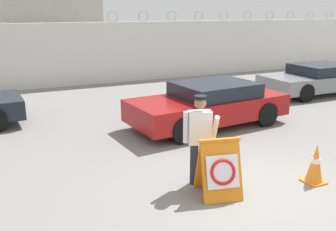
% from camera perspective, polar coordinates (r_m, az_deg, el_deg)
% --- Properties ---
extents(ground_plane, '(90.00, 90.00, 0.00)m').
position_cam_1_polar(ground_plane, '(7.11, 13.90, -10.76)').
color(ground_plane, gray).
extents(perimeter_wall, '(36.00, 0.30, 3.08)m').
position_cam_1_polar(perimeter_wall, '(16.65, -10.58, 9.33)').
color(perimeter_wall, silver).
rests_on(perimeter_wall, ground_plane).
extents(building_block, '(7.95, 6.74, 3.89)m').
position_cam_1_polar(building_block, '(20.45, -23.32, 11.25)').
color(building_block, '#B2ADA3').
rests_on(building_block, ground_plane).
extents(barricade_sign, '(0.82, 0.83, 1.04)m').
position_cam_1_polar(barricade_sign, '(6.53, 7.89, -7.95)').
color(barricade_sign, orange).
rests_on(barricade_sign, ground_plane).
extents(security_guard, '(0.60, 0.50, 1.68)m').
position_cam_1_polar(security_guard, '(6.78, 4.82, -3.20)').
color(security_guard, '#232838').
rests_on(security_guard, ground_plane).
extents(traffic_cone_near, '(0.37, 0.37, 0.76)m').
position_cam_1_polar(traffic_cone_near, '(7.51, 21.55, -6.84)').
color(traffic_cone_near, orange).
rests_on(traffic_cone_near, ground_plane).
extents(parked_car_rear_sedan, '(4.56, 2.29, 1.20)m').
position_cam_1_polar(parked_car_rear_sedan, '(10.41, 6.29, 1.78)').
color(parked_car_rear_sedan, black).
rests_on(parked_car_rear_sedan, ground_plane).
extents(parked_car_far_side, '(4.35, 1.95, 1.13)m').
position_cam_1_polar(parked_car_far_side, '(15.48, 21.82, 5.23)').
color(parked_car_far_side, black).
rests_on(parked_car_far_side, ground_plane).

